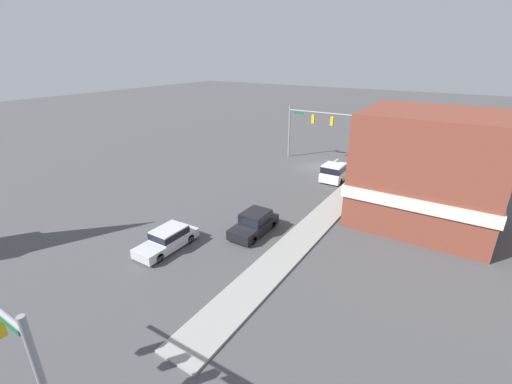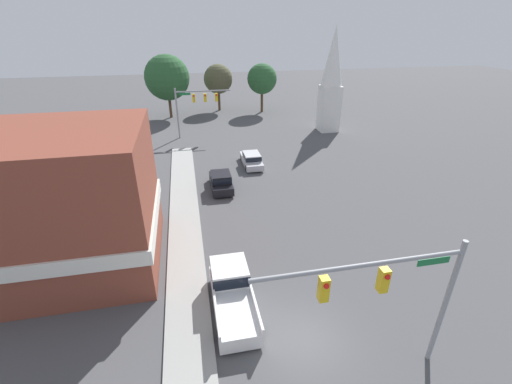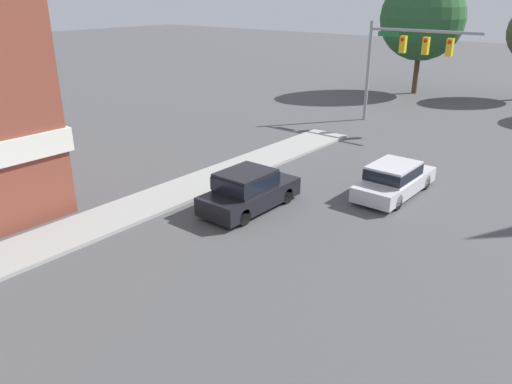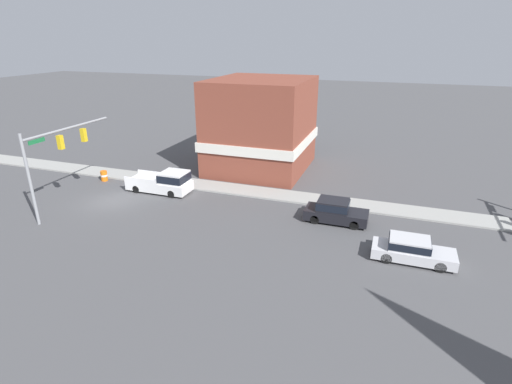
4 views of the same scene
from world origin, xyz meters
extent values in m
plane|color=#4C4C4F|center=(0.00, 0.00, 0.00)|extent=(200.00, 200.00, 0.00)
cube|color=#9E9E99|center=(-5.70, 0.00, 0.07)|extent=(2.40, 60.00, 0.14)
cylinder|color=gray|center=(5.29, -2.17, 3.32)|extent=(0.22, 0.22, 6.64)
cylinder|color=gray|center=(1.03, -2.17, 6.14)|extent=(8.53, 0.18, 0.18)
cube|color=gold|center=(2.05, -2.17, 5.27)|extent=(0.36, 0.36, 1.05)
sphere|color=red|center=(2.05, -2.37, 5.59)|extent=(0.22, 0.22, 0.22)
cube|color=gold|center=(-0.39, -2.17, 5.27)|extent=(0.36, 0.36, 1.05)
sphere|color=red|center=(-0.39, -2.37, 5.59)|extent=(0.22, 0.22, 0.22)
cube|color=#196B38|center=(4.09, -2.17, 5.85)|extent=(1.40, 0.04, 0.30)
cylinder|color=black|center=(-3.03, 19.38, 0.33)|extent=(0.22, 0.66, 0.66)
cylinder|color=black|center=(-1.35, 19.38, 0.33)|extent=(0.22, 0.66, 0.66)
cylinder|color=black|center=(-3.03, 16.59, 0.33)|extent=(0.22, 0.66, 0.66)
cylinder|color=black|center=(-1.35, 16.59, 0.33)|extent=(0.22, 0.66, 0.66)
cube|color=black|center=(-2.19, 17.98, 0.55)|extent=(1.90, 4.50, 0.75)
cube|color=black|center=(-2.19, 17.71, 1.30)|extent=(1.75, 2.16, 0.75)
cube|color=black|center=(-2.19, 17.71, 1.30)|extent=(1.76, 2.24, 0.52)
cylinder|color=black|center=(0.93, 24.67, 0.33)|extent=(0.22, 0.66, 0.66)
cylinder|color=black|center=(2.53, 24.67, 0.33)|extent=(0.22, 0.66, 0.66)
cylinder|color=black|center=(0.93, 21.70, 0.33)|extent=(0.22, 0.66, 0.66)
cylinder|color=black|center=(2.53, 21.70, 0.33)|extent=(0.22, 0.66, 0.66)
cube|color=silver|center=(1.73, 23.19, 0.50)|extent=(1.82, 4.79, 0.63)
cube|color=silver|center=(1.73, 22.90, 1.14)|extent=(1.67, 2.30, 0.66)
cube|color=black|center=(1.73, 22.90, 1.14)|extent=(1.69, 2.39, 0.46)
cylinder|color=black|center=(-4.19, 4.28, 0.33)|extent=(0.22, 0.66, 0.66)
cylinder|color=black|center=(-2.28, 4.28, 0.33)|extent=(0.22, 0.66, 0.66)
cylinder|color=black|center=(-4.19, 0.83, 0.33)|extent=(0.22, 0.66, 0.66)
cylinder|color=black|center=(-2.28, 0.83, 0.33)|extent=(0.22, 0.66, 0.66)
cube|color=white|center=(-3.23, 2.55, 0.61)|extent=(2.13, 5.56, 0.85)
cube|color=white|center=(-3.23, 4.08, 1.49)|extent=(2.03, 2.11, 0.92)
cube|color=black|center=(-3.23, 4.08, 1.49)|extent=(2.05, 2.20, 0.64)
cube|color=white|center=(-4.24, 1.34, 1.21)|extent=(0.12, 3.15, 0.35)
cube|color=white|center=(-2.23, 1.34, 1.21)|extent=(0.12, 3.15, 0.35)
cylinder|color=orange|center=(-3.90, -3.83, 0.48)|extent=(0.59, 0.59, 0.95)
cylinder|color=white|center=(-3.90, -3.83, 0.52)|extent=(0.61, 0.61, 0.17)
cube|color=brown|center=(-12.47, 8.74, 4.44)|extent=(10.14, 9.06, 8.88)
cube|color=silver|center=(-12.47, 8.74, 3.05)|extent=(10.44, 9.36, 0.90)
camera|label=1|loc=(-14.80, 37.46, 12.87)|focal=24.00mm
camera|label=2|loc=(-4.84, -11.23, 14.21)|focal=24.00mm
camera|label=3|loc=(9.97, 3.56, 8.30)|focal=35.00mm
camera|label=4|loc=(24.59, 21.19, 12.72)|focal=28.00mm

